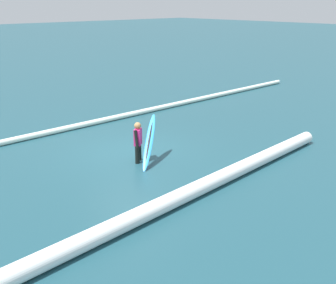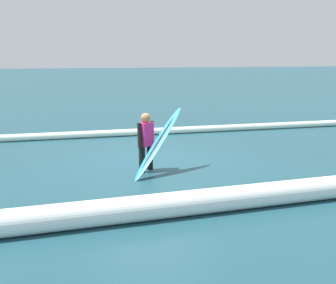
# 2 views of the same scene
# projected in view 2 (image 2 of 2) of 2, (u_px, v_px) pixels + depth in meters

# --- Properties ---
(ground_plane) EXTENTS (169.91, 169.91, 0.00)m
(ground_plane) POSITION_uv_depth(u_px,v_px,m) (152.00, 161.00, 11.21)
(ground_plane) COLOR #1E4955
(surfer) EXTENTS (0.43, 0.41, 1.32)m
(surfer) POSITION_uv_depth(u_px,v_px,m) (146.00, 139.00, 10.07)
(surfer) COLOR black
(surfer) RESTS_ON ground_plane
(surfboard) EXTENTS (1.44, 1.20, 1.42)m
(surfboard) POSITION_uv_depth(u_px,v_px,m) (159.00, 143.00, 9.86)
(surfboard) COLOR #268CE5
(surfboard) RESTS_ON ground_plane
(wave_crest_foreground) EXTENTS (24.44, 0.37, 0.22)m
(wave_crest_foreground) POSITION_uv_depth(u_px,v_px,m) (196.00, 129.00, 15.25)
(wave_crest_foreground) COLOR white
(wave_crest_foreground) RESTS_ON ground_plane
(wave_crest_midground) EXTENTS (15.56, 1.32, 0.41)m
(wave_crest_midground) POSITION_uv_depth(u_px,v_px,m) (58.00, 217.00, 6.69)
(wave_crest_midground) COLOR white
(wave_crest_midground) RESTS_ON ground_plane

